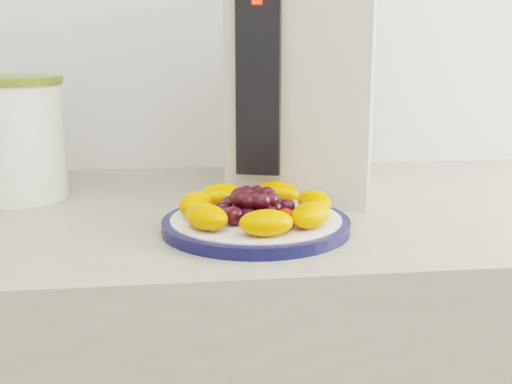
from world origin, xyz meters
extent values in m
cylinder|color=#0E123E|center=(0.10, 1.07, 0.91)|extent=(0.24, 0.24, 0.01)
cylinder|color=white|center=(0.10, 1.07, 0.91)|extent=(0.21, 0.21, 0.02)
cylinder|color=#577122|center=(-0.24, 1.29, 0.99)|extent=(0.17, 0.17, 0.17)
cylinder|color=#5B6821|center=(-0.24, 1.29, 1.08)|extent=(0.17, 0.17, 0.01)
cube|color=beige|center=(0.21, 1.30, 1.08)|extent=(0.28, 0.33, 0.35)
cube|color=black|center=(0.12, 1.18, 1.08)|extent=(0.06, 0.04, 0.26)
cube|color=#FF0C05|center=(0.11, 1.17, 1.18)|extent=(0.01, 0.01, 0.01)
ellipsoid|color=#FC6F00|center=(0.17, 1.08, 0.93)|extent=(0.05, 0.07, 0.03)
ellipsoid|color=#FC6F00|center=(0.13, 1.14, 0.93)|extent=(0.07, 0.07, 0.03)
ellipsoid|color=#FC6F00|center=(0.06, 1.14, 0.93)|extent=(0.07, 0.07, 0.03)
ellipsoid|color=#FC6F00|center=(0.02, 1.09, 0.93)|extent=(0.06, 0.07, 0.03)
ellipsoid|color=#FC6F00|center=(0.03, 1.03, 0.93)|extent=(0.07, 0.07, 0.03)
ellipsoid|color=#FC6F00|center=(0.10, 0.99, 0.93)|extent=(0.06, 0.04, 0.03)
ellipsoid|color=#FC6F00|center=(0.16, 1.02, 0.93)|extent=(0.07, 0.07, 0.03)
ellipsoid|color=black|center=(0.10, 1.07, 0.93)|extent=(0.02, 0.02, 0.02)
ellipsoid|color=black|center=(0.12, 1.07, 0.93)|extent=(0.02, 0.02, 0.02)
ellipsoid|color=black|center=(0.11, 1.09, 0.93)|extent=(0.02, 0.02, 0.02)
ellipsoid|color=black|center=(0.09, 1.09, 0.93)|extent=(0.02, 0.02, 0.02)
ellipsoid|color=black|center=(0.08, 1.07, 0.93)|extent=(0.02, 0.02, 0.02)
ellipsoid|color=black|center=(0.09, 1.05, 0.93)|extent=(0.02, 0.02, 0.02)
ellipsoid|color=black|center=(0.11, 1.05, 0.93)|extent=(0.02, 0.02, 0.02)
ellipsoid|color=black|center=(0.14, 1.08, 0.93)|extent=(0.02, 0.02, 0.02)
ellipsoid|color=black|center=(0.13, 1.10, 0.93)|extent=(0.02, 0.02, 0.02)
ellipsoid|color=black|center=(0.11, 1.11, 0.93)|extent=(0.02, 0.02, 0.02)
ellipsoid|color=black|center=(0.09, 1.11, 0.93)|extent=(0.02, 0.02, 0.02)
ellipsoid|color=black|center=(0.07, 1.10, 0.93)|extent=(0.02, 0.02, 0.02)
ellipsoid|color=black|center=(0.06, 1.08, 0.93)|extent=(0.02, 0.02, 0.02)
ellipsoid|color=black|center=(0.06, 1.06, 0.93)|extent=(0.02, 0.02, 0.02)
ellipsoid|color=black|center=(0.07, 1.04, 0.93)|extent=(0.02, 0.02, 0.02)
ellipsoid|color=black|center=(0.09, 1.03, 0.93)|extent=(0.02, 0.02, 0.02)
ellipsoid|color=black|center=(0.11, 1.03, 0.93)|extent=(0.02, 0.02, 0.02)
ellipsoid|color=black|center=(0.13, 1.04, 0.93)|extent=(0.02, 0.02, 0.02)
ellipsoid|color=black|center=(0.10, 1.07, 0.94)|extent=(0.02, 0.02, 0.02)
ellipsoid|color=black|center=(0.11, 1.08, 0.94)|extent=(0.02, 0.02, 0.02)
ellipsoid|color=black|center=(0.10, 1.09, 0.94)|extent=(0.02, 0.02, 0.02)
ellipsoid|color=black|center=(0.09, 1.09, 0.94)|extent=(0.02, 0.02, 0.02)
ellipsoid|color=black|center=(0.08, 1.08, 0.94)|extent=(0.02, 0.02, 0.02)
ellipsoid|color=black|center=(0.08, 1.06, 0.94)|extent=(0.02, 0.02, 0.02)
ellipsoid|color=black|center=(0.09, 1.05, 0.94)|extent=(0.02, 0.02, 0.02)
ellipsoid|color=black|center=(0.10, 1.05, 0.94)|extent=(0.02, 0.02, 0.02)
ellipsoid|color=black|center=(0.11, 1.06, 0.94)|extent=(0.02, 0.02, 0.02)
ellipsoid|color=red|center=(0.13, 1.02, 0.93)|extent=(0.03, 0.03, 0.02)
ellipsoid|color=red|center=(0.15, 1.02, 0.93)|extent=(0.04, 0.03, 0.02)
camera|label=1|loc=(0.00, 0.30, 1.13)|focal=45.00mm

